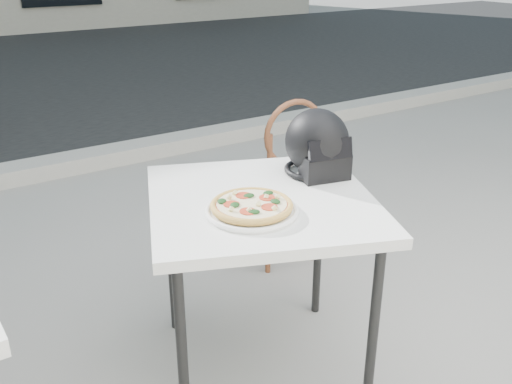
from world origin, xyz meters
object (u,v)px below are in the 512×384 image
plate (252,211)px  pizza (252,205)px  helmet (318,146)px  cafe_table_main (262,214)px  cafe_chair_main (285,173)px

plate → pizza: 0.02m
pizza → helmet: 0.47m
cafe_table_main → pizza: bearing=-137.5°
cafe_table_main → cafe_chair_main: cafe_chair_main is taller
cafe_table_main → helmet: bearing=14.4°
helmet → cafe_chair_main: bearing=78.0°
cafe_chair_main → plate: bearing=51.9°
plate → pizza: pizza is taller
cafe_table_main → plate: (-0.10, -0.10, 0.08)m
cafe_table_main → pizza: pizza is taller
pizza → cafe_chair_main: size_ratio=0.32×
cafe_table_main → helmet: helmet is taller
helmet → cafe_chair_main: 0.74m
plate → pizza: bearing=70.4°
cafe_table_main → plate: plate is taller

